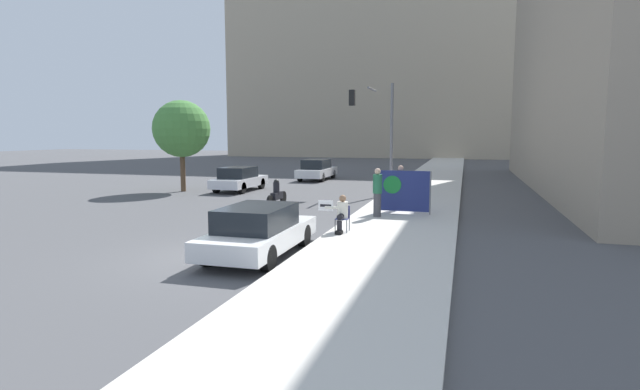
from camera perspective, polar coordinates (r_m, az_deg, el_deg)
The scene contains 14 objects.
ground_plane at distance 13.50m, azimuth -11.15°, elevation -6.93°, with size 160.00×160.00×0.00m, color #4F4F51.
sidewalk_curb at distance 26.89m, azimuth 11.58°, elevation 0.11°, with size 3.94×90.00×0.16m, color beige.
building_backdrop_far at distance 75.65m, azimuth 10.33°, elevation 18.39°, with size 52.00×12.00×36.78m.
building_backdrop_right at distance 34.07m, azimuth 32.55°, elevation 17.21°, with size 10.00×32.00×19.81m.
seated_protester at distance 15.62m, azimuth 2.44°, elevation -2.02°, with size 0.97×0.77×1.16m.
jogger_on_sidewalk at distance 18.58m, azimuth 6.58°, elevation 0.35°, with size 0.34×0.34×1.81m.
pedestrian_behind at distance 20.65m, azimuth 9.17°, elevation 0.94°, with size 0.34×0.34×1.79m.
protest_banner at distance 19.42m, azimuth 9.49°, elevation 0.46°, with size 2.06×0.06×1.67m.
traffic_light_pole at distance 27.13m, azimuth 6.51°, elevation 8.52°, with size 2.40×2.17×5.73m.
parked_car_curbside at distance 13.27m, azimuth -7.03°, elevation -4.07°, with size 1.81×4.41×1.35m.
car_on_road_nearest at distance 28.82m, azimuth -9.23°, elevation 1.83°, with size 1.78×4.26×1.38m.
car_on_road_midblock at distance 35.38m, azimuth -0.36°, elevation 2.91°, with size 1.80×4.72×1.47m.
motorcycle_on_road at distance 22.38m, azimuth -4.97°, elevation 0.03°, with size 0.28×2.23×1.22m.
street_tree_near_curb at distance 29.18m, azimuth -15.55°, elevation 7.28°, with size 3.18×3.18×5.12m.
Camera 1 is at (6.09, -11.62, 3.20)m, focal length 28.00 mm.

